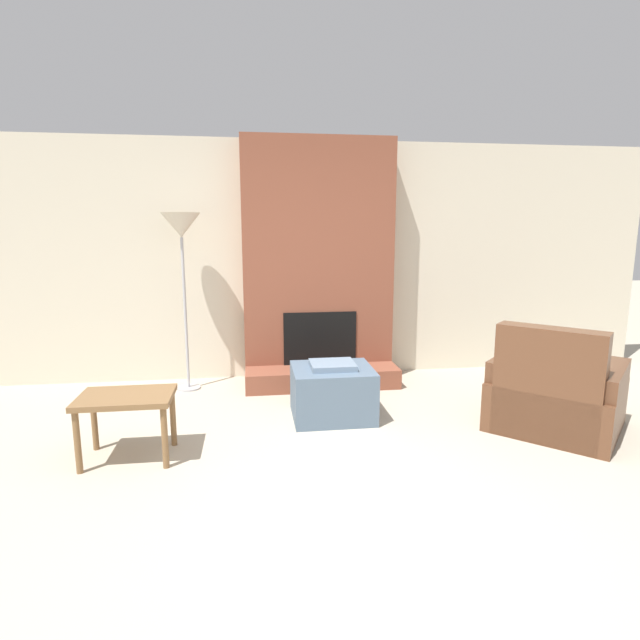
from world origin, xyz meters
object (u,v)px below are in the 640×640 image
object	(u,v)px
ottoman	(332,392)
armchair	(554,398)
side_table	(126,405)
floor_lamp_left	(181,233)

from	to	relation	value
ottoman	armchair	size ratio (longest dim) A/B	0.52
armchair	side_table	distance (m)	3.38
ottoman	armchair	xyz separation A→B (m)	(1.78, -0.53, 0.04)
armchair	floor_lamp_left	bearing A→B (deg)	18.61
ottoman	armchair	bearing A→B (deg)	-16.73
ottoman	armchair	distance (m)	1.86
armchair	side_table	xyz separation A→B (m)	(-3.38, -0.07, 0.13)
ottoman	floor_lamp_left	xyz separation A→B (m)	(-1.37, 1.00, 1.38)
ottoman	floor_lamp_left	bearing A→B (deg)	143.89
armchair	floor_lamp_left	distance (m)	3.75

